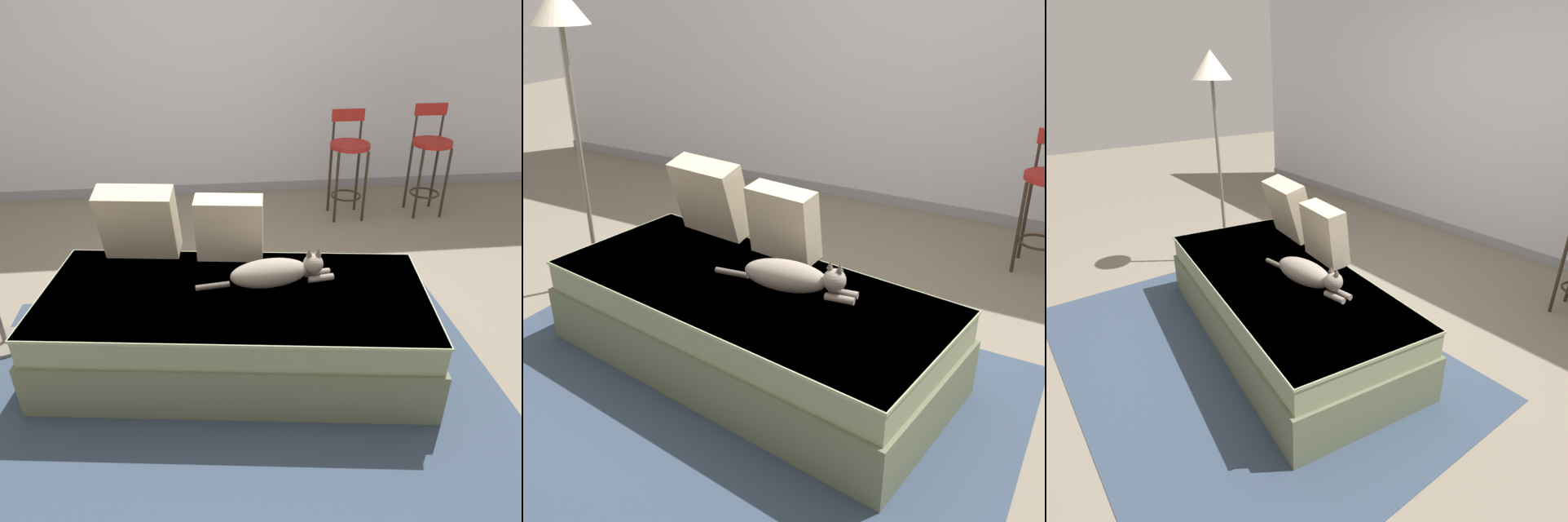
{
  "view_description": "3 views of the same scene",
  "coord_description": "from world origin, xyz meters",
  "views": [
    {
      "loc": [
        -0.11,
        -2.64,
        1.9
      ],
      "look_at": [
        0.15,
        -0.3,
        0.58
      ],
      "focal_mm": 35.0,
      "sensor_mm": 36.0,
      "label": 1
    },
    {
      "loc": [
        1.45,
        -2.61,
        1.85
      ],
      "look_at": [
        0.15,
        -0.3,
        0.58
      ],
      "focal_mm": 42.0,
      "sensor_mm": 36.0,
      "label": 2
    },
    {
      "loc": [
        2.11,
        -1.8,
        1.71
      ],
      "look_at": [
        0.15,
        -0.3,
        0.58
      ],
      "focal_mm": 30.0,
      "sensor_mm": 36.0,
      "label": 3
    }
  ],
  "objects": [
    {
      "name": "wall_baseboard_trim",
      "position": [
        0.0,
        2.2,
        0.04
      ],
      "size": [
        8.0,
        0.02,
        0.09
      ],
      "primitive_type": "cube",
      "color": "gray",
      "rests_on": "ground"
    },
    {
      "name": "throw_pillow_middle",
      "position": [
        -0.0,
        -0.04,
        0.66
      ],
      "size": [
        0.4,
        0.24,
        0.39
      ],
      "color": "beige",
      "rests_on": "couch"
    },
    {
      "name": "area_rug",
      "position": [
        0.0,
        -0.7,
        0.0
      ],
      "size": [
        2.75,
        2.02,
        0.01
      ],
      "primitive_type": "cube",
      "color": "#334256",
      "rests_on": "ground"
    },
    {
      "name": "cat",
      "position": [
        0.22,
        -0.35,
        0.53
      ],
      "size": [
        0.75,
        0.22,
        0.19
      ],
      "color": "gray",
      "rests_on": "couch"
    },
    {
      "name": "couch",
      "position": [
        0.0,
        -0.4,
        0.23
      ],
      "size": [
        2.15,
        1.19,
        0.46
      ],
      "color": "#636B50",
      "rests_on": "ground"
    },
    {
      "name": "throw_pillow_corner",
      "position": [
        -0.51,
        0.03,
        0.68
      ],
      "size": [
        0.46,
        0.32,
        0.45
      ],
      "color": "beige",
      "rests_on": "couch"
    },
    {
      "name": "bar_stool_near_window",
      "position": [
        1.11,
        1.5,
        0.55
      ],
      "size": [
        0.34,
        0.34,
        0.92
      ],
      "color": "#2D2319",
      "rests_on": "ground"
    },
    {
      "name": "wall_back_panel",
      "position": [
        0.0,
        2.25,
        1.3
      ],
      "size": [
        8.0,
        0.1,
        2.6
      ],
      "primitive_type": "cube",
      "color": "silver",
      "rests_on": "ground"
    },
    {
      "name": "bar_stool_by_doorway",
      "position": [
        1.84,
        1.51,
        0.55
      ],
      "size": [
        0.34,
        0.34,
        0.95
      ],
      "color": "#2D2319",
      "rests_on": "ground"
    },
    {
      "name": "ground_plane",
      "position": [
        0.0,
        0.0,
        0.0
      ],
      "size": [
        16.0,
        16.0,
        0.0
      ],
      "primitive_type": "plane",
      "color": "slate",
      "rests_on": "ground"
    }
  ]
}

